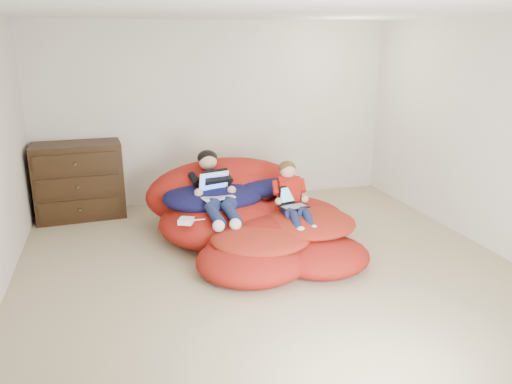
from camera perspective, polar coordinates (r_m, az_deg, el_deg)
The scene contains 9 objects.
room_shell at distance 5.05m, azimuth 1.62°, elevation -6.57°, with size 5.10×5.10×2.77m.
dresser at distance 6.86m, azimuth -19.56°, elevation 1.23°, with size 1.12×0.64×0.99m.
beanbag_pile at distance 5.76m, azimuth -0.74°, elevation -2.91°, with size 2.28×2.47×0.89m.
cream_pillow at distance 6.17m, azimuth -7.05°, elevation 1.64°, with size 0.49×0.31×0.31m, color #EBE6CC.
older_boy at distance 5.68m, azimuth -4.89°, elevation 0.73°, with size 0.40×1.18×0.64m.
younger_boy at distance 5.48m, azimuth 4.13°, elevation -0.32°, with size 0.29×0.80×0.63m.
laptop_white at distance 5.58m, azimuth -4.65°, elevation 0.21°, with size 0.39×0.38×0.25m.
laptop_black at distance 5.48m, azimuth 4.18°, elevation -1.01°, with size 0.34×0.30×0.22m.
power_adapter at distance 5.28m, azimuth -8.00°, elevation -3.29°, with size 0.14×0.14×0.05m, color white.
Camera 1 is at (-1.42, -4.41, 2.23)m, focal length 35.00 mm.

